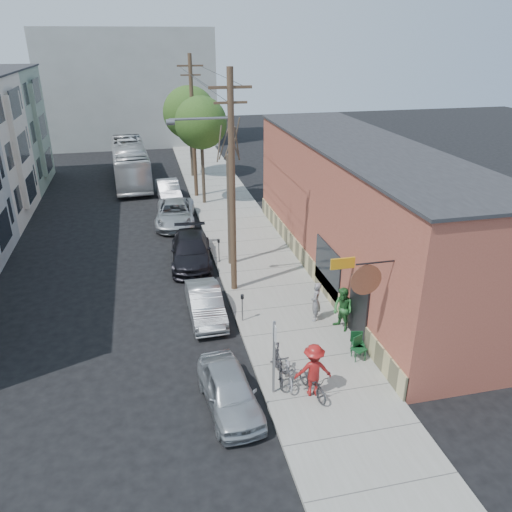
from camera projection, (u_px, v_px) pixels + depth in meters
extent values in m
plane|color=black|center=(193.00, 346.00, 19.76)|extent=(120.00, 120.00, 0.00)
cube|color=gray|center=(243.00, 236.00, 30.39)|extent=(4.50, 58.00, 0.15)
cube|color=#9C4B39|center=(360.00, 212.00, 24.72)|extent=(5.00, 20.00, 6.50)
cube|color=#2B2B2D|center=(366.00, 145.00, 23.38)|extent=(5.20, 20.20, 0.12)
cube|color=tan|center=(309.00, 266.00, 25.31)|extent=(0.10, 20.00, 1.10)
cube|color=black|center=(358.00, 312.00, 19.66)|extent=(0.10, 1.60, 2.60)
cube|color=black|center=(328.00, 268.00, 22.66)|extent=(0.08, 3.00, 2.20)
cylinder|color=brown|center=(366.00, 280.00, 16.46)|extent=(1.10, 0.06, 1.10)
cube|color=#C18F16|center=(343.00, 263.00, 19.55)|extent=(1.00, 0.08, 0.45)
cube|color=beige|center=(15.00, 150.00, 32.07)|extent=(1.10, 3.20, 7.00)
cube|color=gray|center=(36.00, 129.00, 39.19)|extent=(1.10, 3.20, 7.00)
cube|color=#A0A19C|center=(129.00, 87.00, 54.30)|extent=(18.00, 8.00, 12.00)
cube|color=slate|center=(274.00, 358.00, 16.45)|extent=(0.07, 0.07, 2.80)
cube|color=silver|center=(274.00, 332.00, 16.05)|extent=(0.02, 0.45, 0.60)
cylinder|color=slate|center=(242.00, 309.00, 21.05)|extent=(0.06, 0.06, 1.10)
cylinder|color=black|center=(242.00, 297.00, 20.80)|extent=(0.14, 0.14, 0.18)
cylinder|color=slate|center=(219.00, 251.00, 26.67)|extent=(0.06, 0.06, 1.10)
cylinder|color=black|center=(219.00, 241.00, 26.42)|extent=(0.14, 0.14, 0.18)
cylinder|color=#503A28|center=(232.00, 187.00, 21.94)|extent=(0.28, 0.28, 10.00)
cube|color=#503A28|center=(230.00, 87.00, 20.23)|extent=(1.80, 0.12, 0.12)
cube|color=#503A28|center=(231.00, 103.00, 20.47)|extent=(1.40, 0.10, 0.10)
cylinder|color=slate|center=(170.00, 122.00, 20.25)|extent=(0.35, 0.24, 0.24)
cylinder|color=#503A28|center=(193.00, 128.00, 35.72)|extent=(0.28, 0.28, 10.00)
cube|color=#503A28|center=(190.00, 66.00, 34.01)|extent=(1.80, 0.12, 0.12)
cube|color=#503A28|center=(191.00, 75.00, 34.25)|extent=(1.40, 0.10, 0.10)
cylinder|color=#44392C|center=(230.00, 211.00, 25.42)|extent=(0.24, 0.24, 5.83)
cylinder|color=#44392C|center=(203.00, 166.00, 35.09)|extent=(0.24, 0.24, 5.33)
sphere|color=#35581E|center=(201.00, 123.00, 33.87)|extent=(3.56, 3.56, 3.56)
cylinder|color=#44392C|center=(191.00, 147.00, 42.04)|extent=(0.24, 0.24, 4.96)
sphere|color=#35581E|center=(189.00, 113.00, 40.90)|extent=(4.32, 4.32, 4.32)
imported|color=gray|center=(316.00, 302.00, 21.00)|extent=(0.64, 0.75, 1.73)
imported|color=#29682E|center=(343.00, 309.00, 20.27)|extent=(1.01, 1.12, 1.87)
imported|color=maroon|center=(313.00, 370.00, 16.56)|extent=(1.32, 0.87, 1.92)
imported|color=black|center=(313.00, 383.00, 16.78)|extent=(0.94, 1.77, 0.88)
imported|color=black|center=(279.00, 363.00, 17.50)|extent=(0.82, 2.06, 1.20)
imported|color=gray|center=(289.00, 372.00, 17.33)|extent=(0.83, 1.72, 0.86)
imported|color=#ABAFB3|center=(230.00, 391.00, 16.29)|extent=(1.93, 4.05, 1.34)
imported|color=#93979A|center=(205.00, 304.00, 21.56)|extent=(1.44, 4.00, 1.31)
imported|color=black|center=(191.00, 250.00, 26.66)|extent=(2.49, 5.26, 1.48)
imported|color=#AAAFB2|center=(175.00, 213.00, 32.22)|extent=(2.93, 5.46, 1.46)
imported|color=#B3B4BC|center=(168.00, 191.00, 36.93)|extent=(1.78, 4.47, 1.44)
imported|color=white|center=(130.00, 163.00, 41.30)|extent=(3.19, 11.41, 3.15)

